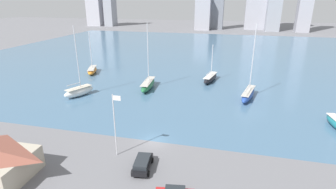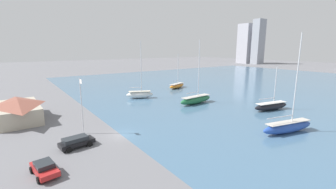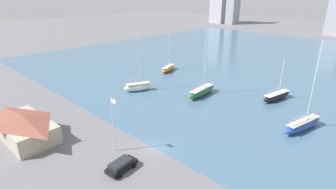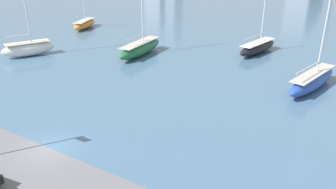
# 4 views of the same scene
# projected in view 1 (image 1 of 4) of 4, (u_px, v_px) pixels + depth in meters

# --- Properties ---
(ground_plane) EXTENTS (500.00, 500.00, 0.00)m
(ground_plane) POSITION_uv_depth(u_px,v_px,m) (154.00, 141.00, 42.33)
(ground_plane) COLOR slate
(harbor_water) EXTENTS (180.00, 140.00, 0.00)m
(harbor_water) POSITION_uv_depth(u_px,v_px,m) (204.00, 55.00, 106.12)
(harbor_water) COLOR #476B89
(harbor_water) RESTS_ON ground_plane
(flag_pole) EXTENTS (1.24, 0.14, 9.54)m
(flag_pole) POSITION_uv_depth(u_px,v_px,m) (115.00, 123.00, 36.89)
(flag_pole) COLOR silver
(flag_pole) RESTS_ON ground_plane
(sailboat_green) EXTENTS (3.16, 10.98, 16.36)m
(sailboat_green) POSITION_uv_depth(u_px,v_px,m) (148.00, 84.00, 66.76)
(sailboat_green) COLOR #236B3D
(sailboat_green) RESTS_ON harbor_water
(sailboat_blue) EXTENTS (4.39, 11.05, 16.76)m
(sailboat_blue) POSITION_uv_depth(u_px,v_px,m) (248.00, 94.00, 60.17)
(sailboat_blue) COLOR #284CA8
(sailboat_blue) RESTS_ON harbor_water
(sailboat_white) EXTENTS (5.30, 7.87, 16.30)m
(sailboat_white) POSITION_uv_depth(u_px,v_px,m) (79.00, 91.00, 61.72)
(sailboat_white) COLOR white
(sailboat_white) RESTS_ON harbor_water
(sailboat_orange) EXTENTS (5.27, 9.02, 12.25)m
(sailboat_orange) POSITION_uv_depth(u_px,v_px,m) (92.00, 70.00, 80.83)
(sailboat_orange) COLOR orange
(sailboat_orange) RESTS_ON harbor_water
(sailboat_black) EXTENTS (4.04, 10.13, 10.08)m
(sailboat_black) POSITION_uv_depth(u_px,v_px,m) (210.00, 78.00, 72.76)
(sailboat_black) COLOR black
(sailboat_black) RESTS_ON harbor_water
(parked_wagon_black) EXTENTS (2.81, 5.03, 1.60)m
(parked_wagon_black) POSITION_uv_depth(u_px,v_px,m) (143.00, 163.00, 35.22)
(parked_wagon_black) COLOR black
(parked_wagon_black) RESTS_ON ground_plane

